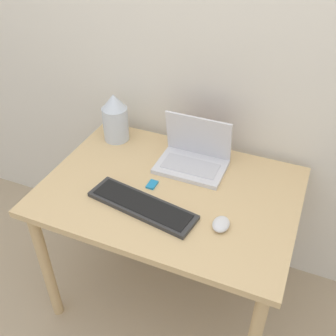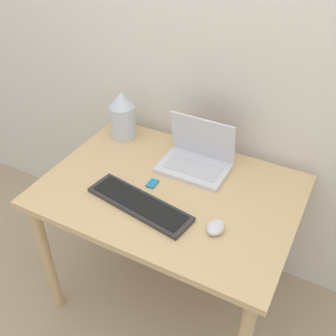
# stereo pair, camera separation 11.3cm
# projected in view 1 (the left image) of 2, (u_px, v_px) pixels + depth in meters

# --- Properties ---
(wall_back) EXTENTS (6.00, 0.05, 2.50)m
(wall_back) POSITION_uv_depth(u_px,v_px,m) (210.00, 33.00, 1.68)
(wall_back) COLOR silver
(wall_back) RESTS_ON ground_plane
(desk) EXTENTS (1.07, 0.76, 0.73)m
(desk) POSITION_uv_depth(u_px,v_px,m) (170.00, 205.00, 1.73)
(desk) COLOR tan
(desk) RESTS_ON ground_plane
(laptop) EXTENTS (0.31, 0.22, 0.23)m
(laptop) POSITION_uv_depth(u_px,v_px,m) (194.00, 156.00, 1.77)
(laptop) COLOR silver
(laptop) RESTS_ON desk
(keyboard) EXTENTS (0.47, 0.20, 0.02)m
(keyboard) POSITION_uv_depth(u_px,v_px,m) (142.00, 205.00, 1.57)
(keyboard) COLOR #2D2D2D
(keyboard) RESTS_ON desk
(mouse) EXTENTS (0.06, 0.09, 0.03)m
(mouse) POSITION_uv_depth(u_px,v_px,m) (221.00, 224.00, 1.48)
(mouse) COLOR silver
(mouse) RESTS_ON desk
(vase) EXTENTS (0.12, 0.12, 0.24)m
(vase) POSITION_uv_depth(u_px,v_px,m) (115.00, 118.00, 1.91)
(vase) COLOR silver
(vase) RESTS_ON desk
(mp3_player) EXTENTS (0.04, 0.06, 0.01)m
(mp3_player) POSITION_uv_depth(u_px,v_px,m) (152.00, 184.00, 1.68)
(mp3_player) COLOR #1E7FB7
(mp3_player) RESTS_ON desk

